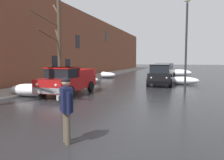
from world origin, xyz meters
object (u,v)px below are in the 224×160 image
bare_tree_second_along_sidewalk (59,39)px  pedestrian_with_coffee (66,105)px  pickup_truck_red_approaching_near_lane (67,81)px  street_lamp_post (186,41)px  suv_grey_parked_kerbside_mid (165,70)px  suv_black_parked_kerbside_close (160,74)px

bare_tree_second_along_sidewalk → pedestrian_with_coffee: bare_tree_second_along_sidewalk is taller
bare_tree_second_along_sidewalk → pickup_truck_red_approaching_near_lane: bearing=-51.8°
bare_tree_second_along_sidewalk → pedestrian_with_coffee: (6.36, -10.52, -2.73)m
pickup_truck_red_approaching_near_lane → pedestrian_with_coffee: (4.11, -7.67, 0.16)m
pedestrian_with_coffee → street_lamp_post: bearing=75.0°
pickup_truck_red_approaching_near_lane → suv_grey_parked_kerbside_mid: size_ratio=1.01×
pickup_truck_red_approaching_near_lane → street_lamp_post: size_ratio=0.79×
pickup_truck_red_approaching_near_lane → suv_black_parked_kerbside_close: (5.05, 7.23, 0.11)m
suv_black_parked_kerbside_close → suv_grey_parked_kerbside_mid: 6.51m
pickup_truck_red_approaching_near_lane → suv_black_parked_kerbside_close: size_ratio=1.01×
pickup_truck_red_approaching_near_lane → suv_black_parked_kerbside_close: bearing=55.1°
pickup_truck_red_approaching_near_lane → bare_tree_second_along_sidewalk: bearing=128.2°
bare_tree_second_along_sidewalk → suv_black_parked_kerbside_close: (7.29, 4.38, -2.78)m
suv_black_parked_kerbside_close → street_lamp_post: (2.11, -3.52, 2.53)m
suv_black_parked_kerbside_close → pedestrian_with_coffee: bearing=-93.6°
suv_grey_parked_kerbside_mid → pedestrian_with_coffee: suv_grey_parked_kerbside_mid is taller
suv_grey_parked_kerbside_mid → street_lamp_post: street_lamp_post is taller
pickup_truck_red_approaching_near_lane → pedestrian_with_coffee: bearing=-61.8°
pickup_truck_red_approaching_near_lane → suv_black_parked_kerbside_close: 8.81m
suv_black_parked_kerbside_close → street_lamp_post: street_lamp_post is taller
pickup_truck_red_approaching_near_lane → suv_grey_parked_kerbside_mid: bearing=70.1°
street_lamp_post → pickup_truck_red_approaching_near_lane: bearing=-152.7°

